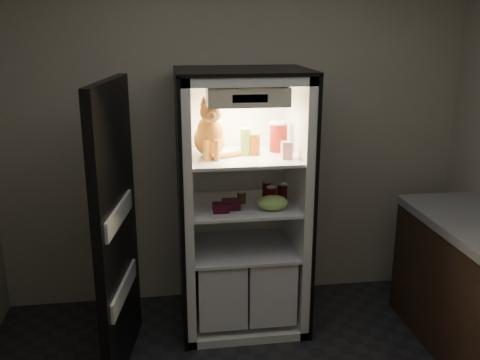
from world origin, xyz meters
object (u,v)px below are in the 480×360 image
object	(u,v)px
pepper_jar	(278,136)
cream_carton	(287,150)
soda_can_c	(271,196)
grape_bag	(273,203)
soda_can_b	(282,193)
tabby_cat	(210,133)
parmesan_shaker	(245,142)
soda_can_a	(267,190)
refrigerator	(242,220)
mayo_tub	(248,144)
berry_box_left	(221,208)
berry_box_right	(231,204)
condiment_jar	(241,197)
salsa_jar	(254,144)

from	to	relation	value
pepper_jar	cream_carton	bearing A→B (deg)	-87.03
soda_can_c	grape_bag	bearing A→B (deg)	-96.22
soda_can_b	grape_bag	world-z (taller)	soda_can_b
tabby_cat	parmesan_shaker	world-z (taller)	tabby_cat
soda_can_a	soda_can_c	world-z (taller)	soda_can_c
refrigerator	soda_can_b	distance (m)	0.36
tabby_cat	mayo_tub	distance (m)	0.31
tabby_cat	cream_carton	world-z (taller)	tabby_cat
berry_box_left	berry_box_right	world-z (taller)	berry_box_right
mayo_tub	condiment_jar	distance (m)	0.38
soda_can_b	berry_box_right	bearing A→B (deg)	-167.11
parmesan_shaker	grape_bag	bearing A→B (deg)	-45.66
mayo_tub	cream_carton	bearing A→B (deg)	-45.74
tabby_cat	soda_can_c	world-z (taller)	tabby_cat
cream_carton	mayo_tub	bearing A→B (deg)	134.26
parmesan_shaker	berry_box_left	bearing A→B (deg)	-142.51
soda_can_c	parmesan_shaker	bearing A→B (deg)	161.64
soda_can_c	condiment_jar	size ratio (longest dim) A/B	1.48
parmesan_shaker	condiment_jar	size ratio (longest dim) A/B	2.10
soda_can_a	berry_box_right	distance (m)	0.36
tabby_cat	grape_bag	world-z (taller)	tabby_cat
parmesan_shaker	soda_can_c	size ratio (longest dim) A/B	1.42
refrigerator	condiment_jar	world-z (taller)	refrigerator
parmesan_shaker	soda_can_c	xyz separation A→B (m)	(0.18, -0.06, -0.38)
berry_box_left	berry_box_right	xyz separation A→B (m)	(0.08, 0.05, 0.00)
pepper_jar	cream_carton	size ratio (longest dim) A/B	1.83
condiment_jar	grape_bag	size ratio (longest dim) A/B	0.43
berry_box_left	condiment_jar	bearing A→B (deg)	43.64
cream_carton	grape_bag	world-z (taller)	cream_carton
soda_can_c	berry_box_right	world-z (taller)	soda_can_c
condiment_jar	grape_bag	distance (m)	0.26
mayo_tub	soda_can_b	size ratio (longest dim) A/B	0.89
grape_bag	pepper_jar	bearing A→B (deg)	71.54
cream_carton	soda_can_a	distance (m)	0.44
soda_can_b	soda_can_c	xyz separation A→B (m)	(-0.09, -0.05, -0.00)
parmesan_shaker	berry_box_right	distance (m)	0.44
tabby_cat	condiment_jar	distance (m)	0.51
grape_bag	salsa_jar	bearing A→B (deg)	121.63
mayo_tub	salsa_jar	distance (m)	0.10
salsa_jar	berry_box_right	bearing A→B (deg)	-150.43
cream_carton	soda_can_c	bearing A→B (deg)	135.89
tabby_cat	salsa_jar	distance (m)	0.31
parmesan_shaker	mayo_tub	bearing A→B (deg)	71.13
refrigerator	parmesan_shaker	xyz separation A→B (m)	(0.02, -0.06, 0.59)
parmesan_shaker	pepper_jar	xyz separation A→B (m)	(0.25, 0.08, 0.01)
mayo_tub	grape_bag	bearing A→B (deg)	-63.25
berry_box_right	condiment_jar	bearing A→B (deg)	51.01
condiment_jar	refrigerator	bearing A→B (deg)	80.34
pepper_jar	soda_can_a	world-z (taller)	pepper_jar
parmesan_shaker	condiment_jar	xyz separation A→B (m)	(-0.03, 0.01, -0.40)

